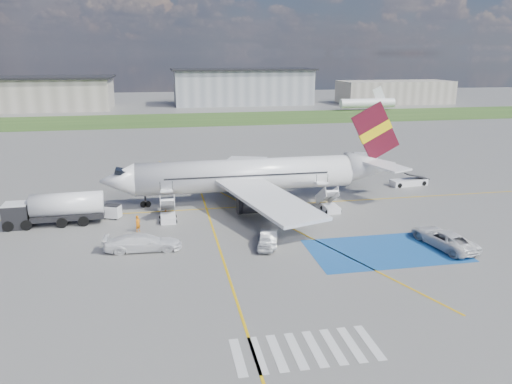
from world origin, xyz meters
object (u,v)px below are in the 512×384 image
(belt_loader, at_px, (409,182))
(fuel_tanker, at_px, (56,212))
(gpu_cart, at_px, (112,212))
(airliner, at_px, (258,174))
(van_white_a, at_px, (444,236))
(car_silver_a, at_px, (266,241))
(van_white_b, at_px, (143,240))
(car_silver_b, at_px, (269,237))

(belt_loader, bearing_deg, fuel_tanker, -176.86)
(gpu_cart, bearing_deg, airliner, 34.80)
(airliner, height_order, van_white_a, airliner)
(fuel_tanker, xyz_separation_m, car_silver_a, (20.46, -10.80, -0.77))
(belt_loader, bearing_deg, van_white_b, -161.15)
(fuel_tanker, bearing_deg, van_white_a, -22.02)
(gpu_cart, distance_m, van_white_b, 10.79)
(belt_loader, height_order, van_white_a, van_white_a)
(car_silver_b, relative_size, van_white_b, 0.85)
(gpu_cart, relative_size, belt_loader, 0.38)
(car_silver_a, bearing_deg, belt_loader, -128.54)
(fuel_tanker, distance_m, car_silver_a, 23.15)
(van_white_a, bearing_deg, van_white_b, -18.26)
(airliner, xyz_separation_m, car_silver_b, (-1.72, -14.38, -2.66))
(car_silver_a, distance_m, car_silver_b, 1.00)
(car_silver_a, height_order, car_silver_b, car_silver_b)
(car_silver_a, bearing_deg, van_white_b, 5.60)
(airliner, bearing_deg, gpu_cart, -168.50)
(fuel_tanker, xyz_separation_m, car_silver_b, (20.98, -9.94, -0.70))
(belt_loader, distance_m, car_silver_a, 30.70)
(airliner, relative_size, van_white_b, 6.99)
(car_silver_a, height_order, van_white_b, van_white_b)
(airliner, bearing_deg, belt_loader, 9.19)
(airliner, xyz_separation_m, van_white_b, (-13.48, -13.64, -2.36))
(van_white_b, bearing_deg, airliner, -41.80)
(belt_loader, bearing_deg, airliner, -177.82)
(fuel_tanker, distance_m, van_white_b, 13.04)
(belt_loader, height_order, car_silver_b, belt_loader)
(airliner, xyz_separation_m, car_silver_a, (-2.24, -15.24, -2.73))
(belt_loader, distance_m, van_white_a, 22.90)
(airliner, relative_size, van_white_a, 6.53)
(fuel_tanker, relative_size, belt_loader, 1.77)
(airliner, distance_m, van_white_a, 23.13)
(fuel_tanker, bearing_deg, airliner, 9.15)
(belt_loader, bearing_deg, car_silver_b, -149.93)
(van_white_b, bearing_deg, car_silver_a, -95.25)
(fuel_tanker, relative_size, van_white_b, 1.92)
(car_silver_a, distance_m, van_white_a, 16.81)
(car_silver_b, height_order, van_white_a, van_white_a)
(belt_loader, distance_m, car_silver_b, 29.77)
(car_silver_a, height_order, van_white_a, van_white_a)
(gpu_cart, distance_m, car_silver_a, 18.92)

